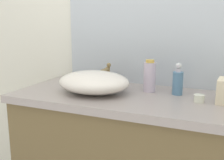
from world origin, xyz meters
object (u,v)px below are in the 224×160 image
Objects in this scene: lotion_bottle at (150,76)px; candle_jar at (199,98)px; soap_dispenser at (178,81)px; sink_basin at (94,82)px.

lotion_bottle is 3.52× the size of candle_jar.
sink_basin is at bearing -161.86° from soap_dispenser.
sink_basin is 0.33m from lotion_bottle.
sink_basin is at bearing -151.33° from lotion_bottle.
lotion_bottle is 0.32m from candle_jar.
soap_dispenser is at bearing 140.47° from candle_jar.
candle_jar is (0.13, -0.11, -0.06)m from soap_dispenser.
soap_dispenser reaches higher than candle_jar.
soap_dispenser is 0.97× the size of lotion_bottle.
lotion_bottle is (-0.16, 0.01, 0.01)m from soap_dispenser.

